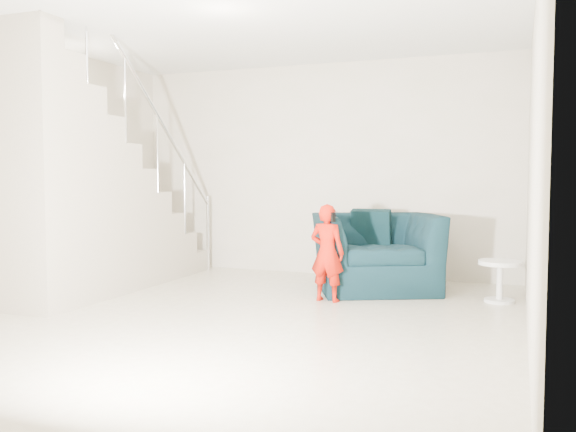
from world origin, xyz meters
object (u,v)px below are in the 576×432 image
object	(u,v)px
armchair	(376,252)
side_table	(500,274)
staircase	(80,206)
toddler	(327,253)

from	to	relation	value
armchair	side_table	size ratio (longest dim) A/B	3.09
armchair	staircase	world-z (taller)	staircase
side_table	staircase	xyz separation A→B (m)	(-4.25, -1.12, 0.66)
toddler	staircase	size ratio (longest dim) A/B	0.27
armchair	toddler	xyz separation A→B (m)	(-0.33, -0.78, 0.07)
side_table	staircase	bearing A→B (deg)	-165.28
armchair	toddler	distance (m)	0.85
toddler	staircase	xyz separation A→B (m)	(-2.61, -0.55, 0.45)
armchair	staircase	xyz separation A→B (m)	(-2.93, -1.33, 0.52)
armchair	toddler	world-z (taller)	toddler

